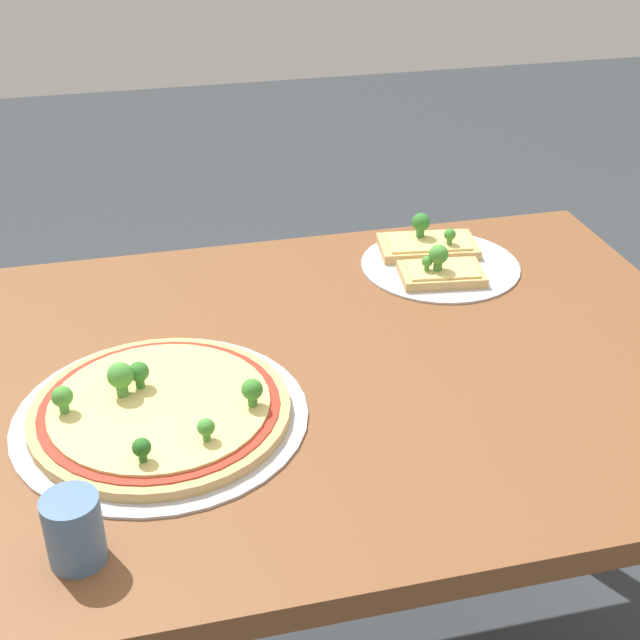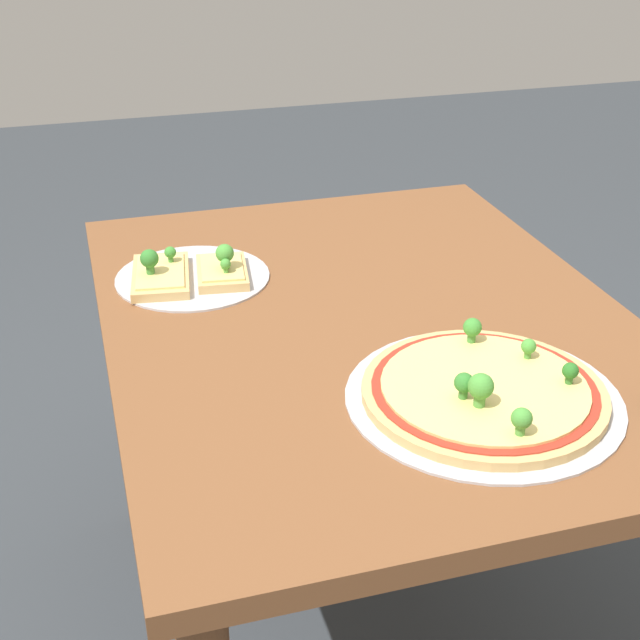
# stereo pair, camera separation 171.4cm
# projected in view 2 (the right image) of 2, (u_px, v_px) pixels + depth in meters

# --- Properties ---
(ground_plane) EXTENTS (8.00, 8.00, 0.00)m
(ground_plane) POSITION_uv_depth(u_px,v_px,m) (359.00, 632.00, 1.78)
(ground_plane) COLOR #33383D
(dining_table) EXTENTS (1.09, 0.84, 0.71)m
(dining_table) POSITION_uv_depth(u_px,v_px,m) (366.00, 369.00, 1.49)
(dining_table) COLOR brown
(dining_table) RESTS_ON ground_plane
(pizza_tray_whole) EXTENTS (0.38, 0.38, 0.07)m
(pizza_tray_whole) POSITION_uv_depth(u_px,v_px,m) (484.00, 392.00, 1.22)
(pizza_tray_whole) COLOR #B7B7BC
(pizza_tray_whole) RESTS_ON dining_table
(pizza_tray_slice) EXTENTS (0.27, 0.27, 0.07)m
(pizza_tray_slice) POSITION_uv_depth(u_px,v_px,m) (189.00, 273.00, 1.56)
(pizza_tray_slice) COLOR #B7B7BC
(pizza_tray_slice) RESTS_ON dining_table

